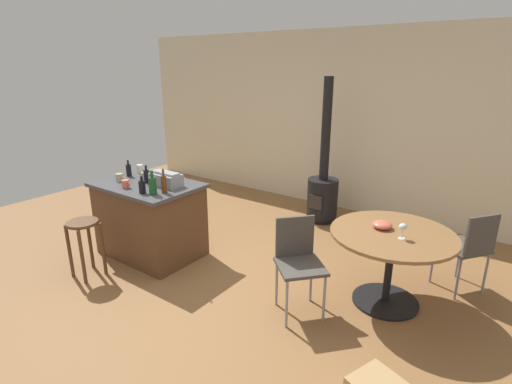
{
  "coord_description": "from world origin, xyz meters",
  "views": [
    {
      "loc": [
        2.39,
        -2.6,
        2.18
      ],
      "look_at": [
        0.16,
        0.5,
        0.93
      ],
      "focal_mm": 27.27,
      "sensor_mm": 36.0,
      "label": 1
    }
  ],
  "objects_px": {
    "bottle_0": "(142,187)",
    "serving_bowl": "(382,225)",
    "bottle_1": "(129,170)",
    "cup_0": "(145,176)",
    "wooden_stool": "(84,237)",
    "cup_2": "(120,177)",
    "folding_chair_near": "(298,258)",
    "wood_stove": "(323,189)",
    "dining_table": "(391,249)",
    "cup_3": "(140,169)",
    "kitchen_island": "(150,219)",
    "bottle_3": "(147,176)",
    "cup_1": "(126,184)",
    "folding_chair_far": "(469,245)",
    "bottle_2": "(164,184)",
    "bottle_4": "(153,185)",
    "wine_glass": "(403,228)",
    "toolbox": "(166,179)"
  },
  "relations": [
    {
      "from": "dining_table",
      "to": "bottle_0",
      "type": "xyz_separation_m",
      "value": [
        -2.39,
        -0.88,
        0.39
      ]
    },
    {
      "from": "folding_chair_near",
      "to": "bottle_4",
      "type": "relative_size",
      "value": 3.44
    },
    {
      "from": "bottle_2",
      "to": "bottle_3",
      "type": "bearing_deg",
      "value": 162.67
    },
    {
      "from": "dining_table",
      "to": "bottle_1",
      "type": "bearing_deg",
      "value": -169.83
    },
    {
      "from": "folding_chair_near",
      "to": "bottle_0",
      "type": "bearing_deg",
      "value": -170.61
    },
    {
      "from": "bottle_2",
      "to": "cup_2",
      "type": "height_order",
      "value": "bottle_2"
    },
    {
      "from": "wine_glass",
      "to": "toolbox",
      "type": "bearing_deg",
      "value": -169.56
    },
    {
      "from": "dining_table",
      "to": "cup_3",
      "type": "distance_m",
      "value": 3.11
    },
    {
      "from": "bottle_0",
      "to": "cup_1",
      "type": "distance_m",
      "value": 0.3
    },
    {
      "from": "toolbox",
      "to": "bottle_4",
      "type": "xyz_separation_m",
      "value": [
        0.13,
        -0.29,
        0.02
      ]
    },
    {
      "from": "folding_chair_far",
      "to": "wooden_stool",
      "type": "bearing_deg",
      "value": -148.92
    },
    {
      "from": "cup_2",
      "to": "serving_bowl",
      "type": "height_order",
      "value": "cup_2"
    },
    {
      "from": "bottle_2",
      "to": "cup_0",
      "type": "xyz_separation_m",
      "value": [
        -0.59,
        0.22,
        -0.06
      ]
    },
    {
      "from": "wood_stove",
      "to": "cup_0",
      "type": "xyz_separation_m",
      "value": [
        -1.35,
        -2.04,
        0.44
      ]
    },
    {
      "from": "kitchen_island",
      "to": "wood_stove",
      "type": "height_order",
      "value": "wood_stove"
    },
    {
      "from": "toolbox",
      "to": "serving_bowl",
      "type": "bearing_deg",
      "value": 14.48
    },
    {
      "from": "wooden_stool",
      "to": "dining_table",
      "type": "distance_m",
      "value": 3.11
    },
    {
      "from": "wood_stove",
      "to": "bottle_2",
      "type": "xyz_separation_m",
      "value": [
        -0.75,
        -2.27,
        0.5
      ]
    },
    {
      "from": "dining_table",
      "to": "cup_3",
      "type": "bearing_deg",
      "value": -172.93
    },
    {
      "from": "dining_table",
      "to": "bottle_4",
      "type": "height_order",
      "value": "bottle_4"
    },
    {
      "from": "bottle_3",
      "to": "cup_1",
      "type": "xyz_separation_m",
      "value": [
        -0.03,
        -0.27,
        -0.03
      ]
    },
    {
      "from": "bottle_0",
      "to": "serving_bowl",
      "type": "distance_m",
      "value": 2.46
    },
    {
      "from": "folding_chair_near",
      "to": "wood_stove",
      "type": "bearing_deg",
      "value": 110.95
    },
    {
      "from": "bottle_0",
      "to": "bottle_3",
      "type": "distance_m",
      "value": 0.4
    },
    {
      "from": "kitchen_island",
      "to": "bottle_3",
      "type": "distance_m",
      "value": 0.52
    },
    {
      "from": "wood_stove",
      "to": "dining_table",
      "type": "bearing_deg",
      "value": -46.39
    },
    {
      "from": "wood_stove",
      "to": "wine_glass",
      "type": "distance_m",
      "value": 2.27
    },
    {
      "from": "dining_table",
      "to": "bottle_2",
      "type": "xyz_separation_m",
      "value": [
        -2.2,
        -0.74,
        0.42
      ]
    },
    {
      "from": "kitchen_island",
      "to": "serving_bowl",
      "type": "height_order",
      "value": "kitchen_island"
    },
    {
      "from": "bottle_1",
      "to": "folding_chair_far",
      "type": "bearing_deg",
      "value": 18.16
    },
    {
      "from": "wood_stove",
      "to": "serving_bowl",
      "type": "relative_size",
      "value": 11.36
    },
    {
      "from": "wooden_stool",
      "to": "wine_glass",
      "type": "xyz_separation_m",
      "value": [
        2.88,
        1.29,
        0.38
      ]
    },
    {
      "from": "bottle_0",
      "to": "bottle_4",
      "type": "relative_size",
      "value": 0.73
    },
    {
      "from": "bottle_1",
      "to": "cup_0",
      "type": "relative_size",
      "value": 1.61
    },
    {
      "from": "bottle_1",
      "to": "bottle_0",
      "type": "bearing_deg",
      "value": -26.53
    },
    {
      "from": "wooden_stool",
      "to": "cup_2",
      "type": "bearing_deg",
      "value": 106.05
    },
    {
      "from": "folding_chair_near",
      "to": "bottle_0",
      "type": "relative_size",
      "value": 4.73
    },
    {
      "from": "dining_table",
      "to": "kitchen_island",
      "type": "bearing_deg",
      "value": -166.69
    },
    {
      "from": "cup_1",
      "to": "bottle_1",
      "type": "bearing_deg",
      "value": 138.97
    },
    {
      "from": "dining_table",
      "to": "wine_glass",
      "type": "height_order",
      "value": "wine_glass"
    },
    {
      "from": "folding_chair_far",
      "to": "toolbox",
      "type": "distance_m",
      "value": 3.21
    },
    {
      "from": "wood_stove",
      "to": "bottle_2",
      "type": "distance_m",
      "value": 2.44
    },
    {
      "from": "folding_chair_far",
      "to": "bottle_2",
      "type": "distance_m",
      "value": 3.12
    },
    {
      "from": "wine_glass",
      "to": "bottle_4",
      "type": "bearing_deg",
      "value": -162.31
    },
    {
      "from": "wooden_stool",
      "to": "bottle_0",
      "type": "relative_size",
      "value": 3.37
    },
    {
      "from": "bottle_2",
      "to": "cup_1",
      "type": "relative_size",
      "value": 2.26
    },
    {
      "from": "cup_2",
      "to": "wood_stove",
      "type": "bearing_deg",
      "value": 56.38
    },
    {
      "from": "wooden_stool",
      "to": "wood_stove",
      "type": "distance_m",
      "value": 3.19
    },
    {
      "from": "folding_chair_near",
      "to": "cup_0",
      "type": "distance_m",
      "value": 2.2
    },
    {
      "from": "wooden_stool",
      "to": "bottle_1",
      "type": "distance_m",
      "value": 1.01
    }
  ]
}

